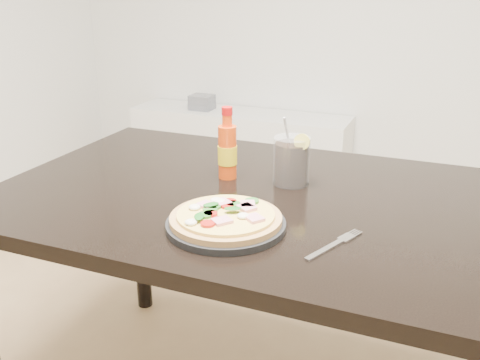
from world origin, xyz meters
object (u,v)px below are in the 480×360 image
at_px(plate, 226,225).
at_px(hot_sauce_bottle, 227,150).
at_px(cola_cup, 291,162).
at_px(fork, 336,244).
at_px(pizza, 225,217).
at_px(media_console, 239,150).
at_px(dining_table, 257,222).

distance_m(plate, hot_sauce_bottle, 0.34).
xyz_separation_m(cola_cup, fork, (0.20, -0.32, -0.06)).
relative_size(hot_sauce_bottle, cola_cup, 1.08).
distance_m(pizza, cola_cup, 0.34).
xyz_separation_m(hot_sauce_bottle, media_console, (-0.67, 1.73, -0.58)).
bearing_deg(dining_table, media_console, 113.68).
relative_size(plate, pizza, 1.07).
xyz_separation_m(pizza, hot_sauce_bottle, (-0.13, 0.31, 0.05)).
bearing_deg(dining_table, fork, -39.35).
bearing_deg(hot_sauce_bottle, dining_table, -34.34).
distance_m(dining_table, media_console, 2.03).
height_order(dining_table, media_console, dining_table).
height_order(plate, fork, plate).
distance_m(pizza, hot_sauce_bottle, 0.34).
bearing_deg(fork, plate, -154.44).
distance_m(plate, media_console, 2.25).
bearing_deg(fork, hot_sauce_bottle, 165.12).
xyz_separation_m(hot_sauce_bottle, fork, (0.38, -0.30, -0.08)).
distance_m(plate, cola_cup, 0.34).
height_order(pizza, hot_sauce_bottle, hot_sauce_bottle).
distance_m(plate, fork, 0.25).
xyz_separation_m(pizza, cola_cup, (0.05, 0.33, 0.04)).
height_order(plate, cola_cup, cola_cup).
height_order(dining_table, cola_cup, cola_cup).
height_order(fork, media_console, fork).
relative_size(dining_table, media_console, 1.00).
bearing_deg(cola_cup, hot_sauce_bottle, -172.12).
bearing_deg(fork, pizza, -154.68).
height_order(hot_sauce_bottle, fork, hot_sauce_bottle).
height_order(plate, pizza, pizza).
xyz_separation_m(dining_table, hot_sauce_bottle, (-0.12, 0.08, 0.17)).
relative_size(dining_table, plate, 5.07).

